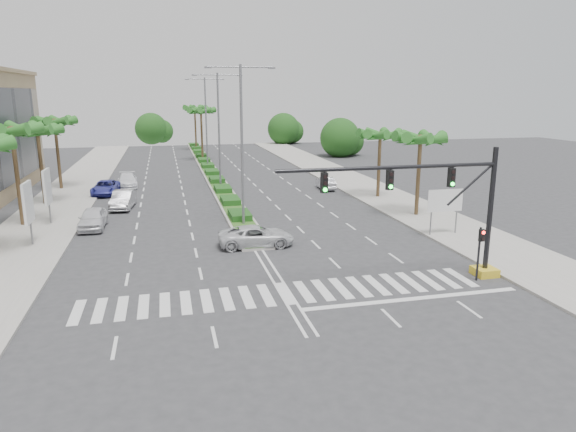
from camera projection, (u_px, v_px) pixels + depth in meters
name	position (u px, v px, depth m)	size (l,w,h in m)	color
ground	(285.00, 293.00, 26.20)	(160.00, 160.00, 0.00)	#333335
footpath_right	(393.00, 201.00, 48.56)	(6.00, 120.00, 0.15)	gray
footpath_left	(47.00, 218.00, 41.64)	(6.00, 120.00, 0.15)	gray
median	(208.00, 169.00, 68.73)	(2.20, 75.00, 0.20)	gray
median_grass	(208.00, 168.00, 68.70)	(1.80, 75.00, 0.04)	#35591E
signal_gantry	(453.00, 218.00, 27.51)	(12.60, 1.20, 7.20)	gold
pedestrian_signal	(480.00, 245.00, 27.50)	(0.28, 0.36, 3.00)	black
direction_sign	(445.00, 202.00, 36.26)	(2.70, 0.11, 3.40)	slate
billboard_near	(28.00, 203.00, 33.56)	(0.18, 2.10, 4.35)	slate
billboard_far	(47.00, 187.00, 39.23)	(0.18, 2.10, 4.35)	slate
palm_left_mid	(12.00, 134.00, 37.82)	(4.57, 4.68, 7.95)	brown
palm_left_far	(38.00, 134.00, 45.52)	(4.57, 4.68, 7.35)	brown
palm_left_end	(55.00, 124.00, 52.99)	(4.57, 4.68, 7.75)	brown
palm_right_near	(420.00, 141.00, 41.30)	(4.57, 4.68, 7.05)	brown
palm_right_far	(380.00, 137.00, 48.93)	(4.57, 4.68, 6.75)	brown
palm_median_a	(201.00, 113.00, 76.54)	(4.57, 4.68, 8.05)	brown
palm_median_b	(195.00, 110.00, 90.72)	(4.57, 4.68, 8.05)	brown
streetlight_near	(242.00, 137.00, 37.86)	(5.10, 0.25, 12.00)	slate
streetlight_mid	(219.00, 125.00, 52.99)	(5.10, 0.25, 12.00)	slate
streetlight_far	(206.00, 118.00, 68.12)	(5.10, 0.25, 12.00)	slate
car_parked_a	(93.00, 218.00, 38.67)	(1.83, 4.56, 1.55)	silver
car_parked_b	(123.00, 200.00, 45.50)	(1.66, 4.77, 1.57)	#A8A7AC
car_parked_c	(106.00, 188.00, 51.77)	(2.34, 5.07, 1.41)	#32369A
car_parked_d	(128.00, 180.00, 55.95)	(2.02, 4.96, 1.44)	white
car_crossing	(256.00, 236.00, 34.15)	(2.32, 5.03, 1.40)	silver
car_right	(326.00, 183.00, 54.65)	(1.40, 4.01, 1.32)	silver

